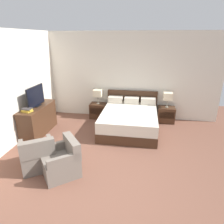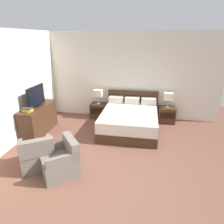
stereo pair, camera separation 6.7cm
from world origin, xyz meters
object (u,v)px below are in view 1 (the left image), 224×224
(book_small_top, at_px, (27,109))
(armchair_by_window, at_px, (38,156))
(armchair_companion, at_px, (62,161))
(book_blue_cover, at_px, (27,110))
(book_red_cover, at_px, (27,111))
(nightstand_right, at_px, (166,115))
(dresser, at_px, (38,119))
(nightstand_left, at_px, (98,111))
(table_lamp_right, at_px, (168,96))
(table_lamp_left, at_px, (98,93))
(tv, at_px, (36,97))
(bed, at_px, (129,119))

(book_small_top, distance_m, armchair_by_window, 1.53)
(armchair_by_window, relative_size, armchair_companion, 0.99)
(book_blue_cover, bearing_deg, book_red_cover, 180.00)
(nightstand_right, bearing_deg, book_small_top, -153.06)
(dresser, bearing_deg, nightstand_left, 45.23)
(table_lamp_right, height_order, armchair_companion, table_lamp_right)
(nightstand_right, height_order, dresser, dresser)
(nightstand_right, xyz_separation_m, armchair_by_window, (-2.93, -3.03, 0.03))
(table_lamp_left, distance_m, dresser, 2.10)
(table_lamp_right, bearing_deg, tv, -159.04)
(bed, distance_m, book_red_cover, 2.90)
(book_red_cover, bearing_deg, book_blue_cover, 0.00)
(table_lamp_left, xyz_separation_m, tv, (-1.44, -1.44, 0.22))
(book_blue_cover, xyz_separation_m, armchair_companion, (1.42, -1.23, -0.60))
(table_lamp_left, xyz_separation_m, book_red_cover, (-1.45, -1.92, -0.04))
(table_lamp_left, height_order, tv, tv)
(nightstand_left, xyz_separation_m, book_small_top, (-1.46, -1.92, 0.66))
(armchair_companion, bearing_deg, book_blue_cover, 139.27)
(tv, bearing_deg, book_small_top, -91.63)
(nightstand_right, bearing_deg, bed, -146.63)
(dresser, height_order, book_red_cover, book_red_cover)
(bed, relative_size, armchair_by_window, 2.18)
(table_lamp_left, bearing_deg, table_lamp_right, 0.00)
(nightstand_right, distance_m, book_blue_cover, 4.27)
(table_lamp_left, height_order, book_small_top, table_lamp_left)
(dresser, xyz_separation_m, tv, (0.00, 0.02, 0.68))
(nightstand_left, relative_size, book_blue_cover, 2.45)
(nightstand_right, distance_m, book_red_cover, 4.27)
(bed, bearing_deg, book_blue_cover, -156.07)
(nightstand_right, distance_m, armchair_by_window, 4.22)
(table_lamp_left, bearing_deg, nightstand_left, -90.00)
(tv, relative_size, armchair_companion, 0.87)
(armchair_companion, bearing_deg, armchair_by_window, 169.42)
(armchair_by_window, xyz_separation_m, armchair_companion, (0.60, -0.11, 0.00))
(table_lamp_right, xyz_separation_m, book_small_top, (-3.77, -1.92, 0.02))
(armchair_by_window, distance_m, armchair_companion, 0.61)
(table_lamp_left, distance_m, table_lamp_right, 2.32)
(nightstand_right, relative_size, armchair_companion, 0.57)
(tv, bearing_deg, book_red_cover, -91.35)
(dresser, distance_m, tv, 0.68)
(book_small_top, height_order, armchair_by_window, book_small_top)
(dresser, xyz_separation_m, book_blue_cover, (0.00, -0.46, 0.46))
(bed, distance_m, tv, 2.80)
(nightstand_left, height_order, book_blue_cover, book_blue_cover)
(book_blue_cover, bearing_deg, armchair_by_window, -53.46)
(nightstand_right, distance_m, armchair_companion, 3.92)
(nightstand_left, height_order, nightstand_right, same)
(nightstand_left, distance_m, table_lamp_right, 2.40)
(dresser, height_order, armchair_companion, dresser)
(tv, height_order, armchair_by_window, tv)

